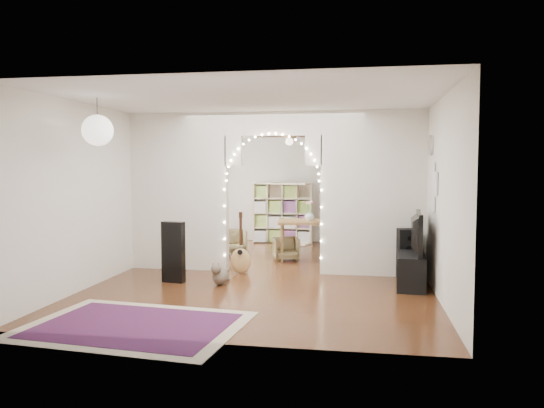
% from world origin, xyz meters
% --- Properties ---
extents(floor, '(7.50, 7.50, 0.00)m').
position_xyz_m(floor, '(0.00, 0.00, 0.00)').
color(floor, black).
rests_on(floor, ground).
extents(ceiling, '(5.00, 7.50, 0.02)m').
position_xyz_m(ceiling, '(0.00, 0.00, 2.70)').
color(ceiling, white).
rests_on(ceiling, wall_back).
extents(wall_back, '(5.00, 0.02, 2.70)m').
position_xyz_m(wall_back, '(0.00, 3.75, 1.35)').
color(wall_back, silver).
rests_on(wall_back, floor).
extents(wall_front, '(5.00, 0.02, 2.70)m').
position_xyz_m(wall_front, '(0.00, -3.75, 1.35)').
color(wall_front, silver).
rests_on(wall_front, floor).
extents(wall_left, '(0.02, 7.50, 2.70)m').
position_xyz_m(wall_left, '(-2.50, 0.00, 1.35)').
color(wall_left, silver).
rests_on(wall_left, floor).
extents(wall_right, '(0.02, 7.50, 2.70)m').
position_xyz_m(wall_right, '(2.50, 0.00, 1.35)').
color(wall_right, silver).
rests_on(wall_right, floor).
extents(divider_wall, '(5.00, 0.20, 2.70)m').
position_xyz_m(divider_wall, '(0.00, 0.00, 1.42)').
color(divider_wall, silver).
rests_on(divider_wall, floor).
extents(fairy_lights, '(1.64, 0.04, 1.60)m').
position_xyz_m(fairy_lights, '(0.00, -0.13, 1.55)').
color(fairy_lights, '#FFEABF').
rests_on(fairy_lights, divider_wall).
extents(window, '(0.04, 1.20, 1.40)m').
position_xyz_m(window, '(-2.47, 1.80, 1.50)').
color(window, white).
rests_on(window, wall_left).
extents(wall_clock, '(0.03, 0.31, 0.31)m').
position_xyz_m(wall_clock, '(2.48, -0.60, 2.10)').
color(wall_clock, white).
rests_on(wall_clock, wall_right).
extents(picture_frames, '(0.02, 0.50, 0.70)m').
position_xyz_m(picture_frames, '(2.48, -1.00, 1.50)').
color(picture_frames, white).
rests_on(picture_frames, wall_right).
extents(paper_lantern, '(0.40, 0.40, 0.40)m').
position_xyz_m(paper_lantern, '(-1.90, -2.40, 2.25)').
color(paper_lantern, white).
rests_on(paper_lantern, ceiling).
extents(ceiling_fan, '(1.10, 1.10, 0.30)m').
position_xyz_m(ceiling_fan, '(0.00, 2.00, 2.40)').
color(ceiling_fan, gold).
rests_on(ceiling_fan, ceiling).
extents(area_rug, '(2.55, 2.02, 0.02)m').
position_xyz_m(area_rug, '(-1.03, -3.33, 0.01)').
color(area_rug, maroon).
rests_on(area_rug, floor).
extents(guitar_case, '(0.37, 0.19, 0.94)m').
position_xyz_m(guitar_case, '(-1.38, -1.08, 0.47)').
color(guitar_case, black).
rests_on(guitar_case, floor).
extents(acoustic_guitar, '(0.37, 0.18, 0.88)m').
position_xyz_m(acoustic_guitar, '(-0.51, -0.25, 0.38)').
color(acoustic_guitar, tan).
rests_on(acoustic_guitar, floor).
extents(tabby_cat, '(0.30, 0.56, 0.36)m').
position_xyz_m(tabby_cat, '(-0.63, -1.14, 0.15)').
color(tabby_cat, brown).
rests_on(tabby_cat, floor).
extents(floor_speaker, '(0.34, 0.32, 0.80)m').
position_xyz_m(floor_speaker, '(2.20, -0.25, 0.40)').
color(floor_speaker, black).
rests_on(floor_speaker, floor).
extents(media_console, '(0.46, 1.02, 0.50)m').
position_xyz_m(media_console, '(2.20, -0.81, 0.25)').
color(media_console, black).
rests_on(media_console, floor).
extents(tv, '(0.21, 1.08, 0.62)m').
position_xyz_m(tv, '(2.20, -0.81, 0.81)').
color(tv, black).
rests_on(tv, media_console).
extents(bookcase, '(1.40, 0.85, 1.41)m').
position_xyz_m(bookcase, '(-0.34, 3.39, 0.71)').
color(bookcase, tan).
rests_on(bookcase, floor).
extents(dining_table, '(1.29, 0.94, 0.76)m').
position_xyz_m(dining_table, '(0.49, 1.28, 0.68)').
color(dining_table, brown).
rests_on(dining_table, floor).
extents(flower_vase, '(0.20, 0.20, 0.19)m').
position_xyz_m(flower_vase, '(0.49, 1.28, 0.85)').
color(flower_vase, white).
rests_on(flower_vase, dining_table).
extents(dining_chair_left, '(0.70, 0.71, 0.50)m').
position_xyz_m(dining_chair_left, '(-1.12, 1.63, 0.25)').
color(dining_chair_left, brown).
rests_on(dining_chair_left, floor).
extents(dining_chair_right, '(0.59, 0.60, 0.44)m').
position_xyz_m(dining_chair_right, '(0.06, 1.13, 0.22)').
color(dining_chair_right, brown).
rests_on(dining_chair_right, floor).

